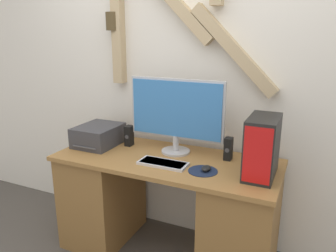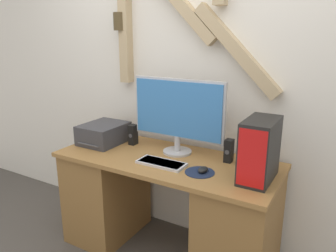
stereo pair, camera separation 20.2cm
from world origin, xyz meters
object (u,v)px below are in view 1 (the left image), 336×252
Objects in this scene: keyboard at (163,163)px; mouse at (206,168)px; computer_tower at (262,147)px; monitor at (176,112)px; speaker_left at (129,136)px; speaker_right at (228,149)px; printer at (98,135)px.

keyboard is 0.29m from mouse.
computer_tower is at bearing 8.71° from keyboard.
monitor is 8.03× the size of mouse.
speaker_left is at bearing 162.24° from mouse.
monitor is 1.91× the size of computer_tower.
speaker_right is (0.07, 0.25, 0.06)m from mouse.
monitor reaches higher than printer.
speaker_right is at bearing 73.58° from mouse.
monitor is 0.66m from computer_tower.
speaker_right is (0.38, 0.02, -0.23)m from monitor.
printer is 2.29× the size of speaker_right.
computer_tower is at bearing 13.28° from mouse.
keyboard is 0.65m from printer.
speaker_left reaches higher than mouse.
speaker_left reaches higher than keyboard.
monitor is 0.48m from mouse.
monitor is 4.47× the size of speaker_right.
printer is at bearing -173.58° from speaker_right.
speaker_right reaches higher than printer.
speaker_left and speaker_right have the same top height.
speaker_left is at bearing -178.11° from monitor.
monitor reaches higher than keyboard.
speaker_right is at bearing 36.36° from keyboard.
speaker_right is at bearing 144.27° from computer_tower.
speaker_left is (-1.02, 0.15, -0.11)m from computer_tower.
computer_tower is at bearing -14.36° from monitor.
keyboard is 2.08× the size of speaker_right.
computer_tower is 2.34× the size of speaker_right.
keyboard is 0.48m from speaker_left.
mouse is 0.94m from printer.
printer is at bearing -171.05° from monitor.
mouse is (0.31, -0.24, -0.28)m from monitor.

